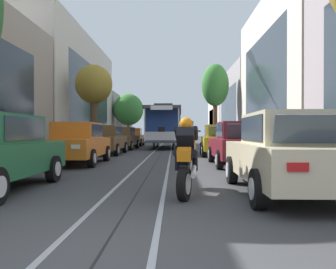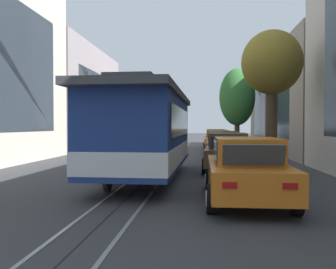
{
  "view_description": "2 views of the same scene",
  "coord_description": "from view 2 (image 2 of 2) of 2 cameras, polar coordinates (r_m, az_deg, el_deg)",
  "views": [
    {
      "loc": [
        0.74,
        -3.17,
        1.21
      ],
      "look_at": [
        0.24,
        23.93,
        1.03
      ],
      "focal_mm": 35.88,
      "sensor_mm": 36.0,
      "label": 1
    },
    {
      "loc": [
        -1.94,
        35.77,
        1.88
      ],
      "look_at": [
        0.37,
        11.3,
        1.29
      ],
      "focal_mm": 39.27,
      "sensor_mm": 36.0,
      "label": 2
    }
  ],
  "objects": [
    {
      "name": "ground_plane",
      "position": [
        12.53,
        -3.61,
        -7.24
      ],
      "size": [
        160.0,
        160.0,
        0.0
      ],
      "primitive_type": "plane",
      "color": "#38383A"
    },
    {
      "name": "trolley_track_rails",
      "position": [
        8.78,
        -7.64,
        -10.95
      ],
      "size": [
        1.14,
        66.83,
        0.01
      ],
      "color": "gray",
      "rests_on": "ground"
    },
    {
      "name": "parked_car_green_near_left",
      "position": [
        32.19,
        7.4,
        -0.55
      ],
      "size": [
        2.0,
        4.36,
        1.58
      ],
      "color": "#1E6038",
      "rests_on": "ground"
    },
    {
      "name": "parked_car_orange_second_left",
      "position": [
        26.24,
        7.64,
        -0.99
      ],
      "size": [
        2.04,
        4.38,
        1.58
      ],
      "color": "orange",
      "rests_on": "ground"
    },
    {
      "name": "parked_car_brown_mid_left",
      "position": [
        20.63,
        8.49,
        -1.63
      ],
      "size": [
        2.04,
        4.38,
        1.58
      ],
      "color": "brown",
      "rests_on": "ground"
    },
    {
      "name": "parked_car_brown_fourth_left",
      "position": [
        15.3,
        9.25,
        -2.68
      ],
      "size": [
        2.14,
        4.42,
        1.58
      ],
      "color": "brown",
      "rests_on": "ground"
    },
    {
      "name": "parked_car_orange_fifth_left",
      "position": [
        9.24,
        12.05,
        -5.35
      ],
      "size": [
        2.0,
        4.36,
        1.58
      ],
      "color": "orange",
      "rests_on": "ground"
    },
    {
      "name": "parked_car_beige_near_right",
      "position": [
        32.78,
        -3.21,
        -0.51
      ],
      "size": [
        2.05,
        4.38,
        1.58
      ],
      "color": "#C1B28E",
      "rests_on": "ground"
    },
    {
      "name": "parked_car_maroon_second_right",
      "position": [
        27.23,
        -5.3,
        -0.9
      ],
      "size": [
        2.02,
        4.37,
        1.58
      ],
      "color": "maroon",
      "rests_on": "ground"
    },
    {
      "name": "parked_car_yellow_mid_right",
      "position": [
        22.22,
        -7.72,
        -1.42
      ],
      "size": [
        2.14,
        4.42,
        1.58
      ],
      "color": "gold",
      "rests_on": "ground"
    },
    {
      "name": "street_tree_kerb_left_near",
      "position": [
        31.51,
        10.69,
        5.68
      ],
      "size": [
        2.98,
        2.82,
        6.68
      ],
      "color": "#4C3826",
      "rests_on": "ground"
    },
    {
      "name": "street_tree_kerb_left_second",
      "position": [
        16.28,
        15.8,
        10.28
      ],
      "size": [
        2.53,
        2.71,
        5.88
      ],
      "color": "#4C3826",
      "rests_on": "ground"
    },
    {
      "name": "street_tree_kerb_right_near",
      "position": [
        33.72,
        -6.07,
        6.04
      ],
      "size": [
        2.74,
        2.34,
        6.68
      ],
      "color": "brown",
      "rests_on": "ground"
    },
    {
      "name": "cable_car_trolley",
      "position": [
        12.42,
        -3.59,
        0.39
      ],
      "size": [
        2.73,
        9.16,
        3.28
      ],
      "color": "navy",
      "rests_on": "ground"
    },
    {
      "name": "motorcycle_with_rider",
      "position": [
        32.58,
        0.25,
        -0.57
      ],
      "size": [
        0.58,
        1.97,
        1.5
      ],
      "color": "black",
      "rests_on": "ground"
    },
    {
      "name": "pedestrian_on_left_pavement",
      "position": [
        33.49,
        -8.42,
        -0.34
      ],
      "size": [
        0.55,
        0.25,
        1.56
      ],
      "color": "slate",
      "rests_on": "ground"
    },
    {
      "name": "pedestrian_on_right_pavement",
      "position": [
        31.97,
        -9.08,
        -0.4
      ],
      "size": [
        0.55,
        0.25,
        1.59
      ],
      "color": "black",
      "rests_on": "ground"
    },
    {
      "name": "fire_hydrant",
      "position": [
        30.55,
        -7.05,
        -1.36
      ],
      "size": [
        0.4,
        0.22,
        0.84
      ],
      "color": "red",
      "rests_on": "ground"
    },
    {
      "name": "street_sign_post",
      "position": [
        33.79,
        -5.46,
        0.91
      ],
      "size": [
        0.36,
        0.09,
        2.57
      ],
      "color": "slate",
      "rests_on": "ground"
    }
  ]
}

